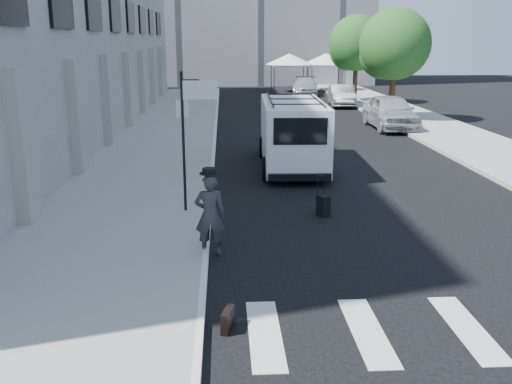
{
  "coord_description": "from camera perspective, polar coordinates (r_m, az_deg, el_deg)",
  "views": [
    {
      "loc": [
        -1.59,
        -10.91,
        4.42
      ],
      "look_at": [
        -0.93,
        0.62,
        1.3
      ],
      "focal_mm": 40.0,
      "sensor_mm": 36.0,
      "label": 1
    }
  ],
  "objects": [
    {
      "name": "ground",
      "position": [
        11.87,
        4.7,
        -6.79
      ],
      "size": [
        120.0,
        120.0,
        0.0
      ],
      "primitive_type": "plane",
      "color": "black",
      "rests_on": "ground"
    },
    {
      "name": "sidewalk_left",
      "position": [
        27.39,
        -8.83,
        5.8
      ],
      "size": [
        4.5,
        48.0,
        0.15
      ],
      "primitive_type": "cube",
      "color": "gray",
      "rests_on": "ground"
    },
    {
      "name": "sidewalk_right",
      "position": [
        32.96,
        15.64,
        6.98
      ],
      "size": [
        4.0,
        56.0,
        0.15
      ],
      "primitive_type": "cube",
      "color": "gray",
      "rests_on": "ground"
    },
    {
      "name": "building_left",
      "position": [
        30.6,
        -23.2,
        16.91
      ],
      "size": [
        10.0,
        44.0,
        12.0
      ],
      "primitive_type": "cube",
      "color": "gray",
      "rests_on": "ground"
    },
    {
      "name": "sign_pole",
      "position": [
        14.24,
        -6.41,
        7.89
      ],
      "size": [
        1.03,
        0.07,
        3.5
      ],
      "color": "black",
      "rests_on": "sidewalk_left"
    },
    {
      "name": "tree_near",
      "position": [
        32.36,
        13.46,
        13.92
      ],
      "size": [
        3.8,
        3.83,
        6.03
      ],
      "color": "black",
      "rests_on": "ground"
    },
    {
      "name": "tree_far",
      "position": [
        41.08,
        9.84,
        14.27
      ],
      "size": [
        3.8,
        3.83,
        6.03
      ],
      "color": "black",
      "rests_on": "ground"
    },
    {
      "name": "tent_left",
      "position": [
        49.25,
        3.36,
        13.1
      ],
      "size": [
        4.0,
        4.0,
        3.2
      ],
      "color": "black",
      "rests_on": "ground"
    },
    {
      "name": "tent_right",
      "position": [
        50.21,
        7.02,
        13.05
      ],
      "size": [
        4.0,
        4.0,
        3.2
      ],
      "color": "black",
      "rests_on": "ground"
    },
    {
      "name": "businessman",
      "position": [
        11.86,
        -4.62,
        -2.32
      ],
      "size": [
        0.65,
        0.44,
        1.76
      ],
      "primitive_type": "imported",
      "rotation": [
        0.0,
        0.0,
        3.11
      ],
      "color": "#303032",
      "rests_on": "ground"
    },
    {
      "name": "briefcase",
      "position": [
        9.13,
        -2.85,
        -12.64
      ],
      "size": [
        0.23,
        0.46,
        0.34
      ],
      "primitive_type": "cube",
      "rotation": [
        0.0,
        0.0,
        -0.27
      ],
      "color": "black",
      "rests_on": "ground"
    },
    {
      "name": "suitcase",
      "position": [
        14.73,
        6.75,
        -1.33
      ],
      "size": [
        0.34,
        0.43,
        1.03
      ],
      "rotation": [
        0.0,
        0.0,
        0.35
      ],
      "color": "black",
      "rests_on": "ground"
    },
    {
      "name": "cargo_van",
      "position": [
        20.2,
        3.62,
        5.93
      ],
      "size": [
        2.37,
        6.28,
        2.33
      ],
      "rotation": [
        0.0,
        0.0,
        -0.04
      ],
      "color": "white",
      "rests_on": "ground"
    },
    {
      "name": "parked_car_a",
      "position": [
        29.73,
        13.29,
        7.82
      ],
      "size": [
        2.04,
        5.01,
        1.7
      ],
      "primitive_type": "imported",
      "rotation": [
        0.0,
        0.0,
        -0.01
      ],
      "color": "#ADB0B5",
      "rests_on": "ground"
    },
    {
      "name": "parked_car_b",
      "position": [
        39.18,
        8.55,
        9.51
      ],
      "size": [
        1.87,
        4.44,
        1.42
      ],
      "primitive_type": "imported",
      "rotation": [
        0.0,
        0.0,
        -0.09
      ],
      "color": "slate",
      "rests_on": "ground"
    },
    {
      "name": "parked_car_c",
      "position": [
        46.75,
        4.95,
        10.48
      ],
      "size": [
        2.56,
        5.01,
        1.39
      ],
      "primitive_type": "imported",
      "rotation": [
        0.0,
        0.0,
        -0.13
      ],
      "color": "#A8ACB0",
      "rests_on": "ground"
    }
  ]
}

